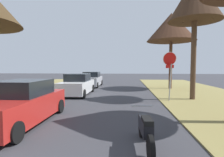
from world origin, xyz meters
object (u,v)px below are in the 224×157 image
object	(u,v)px
parked_sedan_silver	(92,80)
stop_sign_far	(170,66)
street_tree_right_far	(171,27)
street_tree_right_mid_b	(195,0)
parked_sedan_red	(21,104)
parked_motorcycle	(145,129)
parked_sedan_white	(77,85)

from	to	relation	value
parked_sedan_silver	stop_sign_far	bearing A→B (deg)	-51.75
street_tree_right_far	street_tree_right_mid_b	bearing A→B (deg)	-89.67
parked_sedan_red	parked_sedan_silver	bearing A→B (deg)	90.18
parked_sedan_red	parked_motorcycle	bearing A→B (deg)	-20.80
stop_sign_far	parked_sedan_white	size ratio (longest dim) A/B	0.66
street_tree_right_mid_b	parked_sedan_red	bearing A→B (deg)	-145.37
stop_sign_far	parked_motorcycle	distance (m)	7.04
street_tree_right_mid_b	parked_sedan_white	xyz separation A→B (m)	(-7.92, 1.64, -5.49)
street_tree_right_mid_b	parked_sedan_silver	size ratio (longest dim) A/B	1.71
parked_sedan_white	stop_sign_far	bearing A→B (deg)	-19.95
stop_sign_far	parked_sedan_white	distance (m)	6.89
parked_sedan_silver	parked_motorcycle	bearing A→B (deg)	-73.32
parked_sedan_red	parked_sedan_white	world-z (taller)	same
stop_sign_far	parked_sedan_white	bearing A→B (deg)	160.05
street_tree_right_mid_b	parked_motorcycle	bearing A→B (deg)	-116.81
parked_sedan_white	parked_sedan_red	bearing A→B (deg)	-90.60
stop_sign_far	parked_sedan_silver	distance (m)	10.52
parked_sedan_red	parked_motorcycle	distance (m)	4.67
street_tree_right_far	parked_sedan_silver	distance (m)	9.62
parked_sedan_white	parked_motorcycle	bearing A→B (deg)	-64.06
street_tree_right_far	parked_sedan_red	size ratio (longest dim) A/B	1.61
street_tree_right_mid_b	street_tree_right_far	size ratio (longest dim) A/B	1.07
stop_sign_far	parked_motorcycle	world-z (taller)	stop_sign_far
parked_sedan_silver	parked_motorcycle	size ratio (longest dim) A/B	2.16
parked_sedan_silver	parked_motorcycle	distance (m)	15.35
parked_sedan_silver	street_tree_right_mid_b	bearing A→B (deg)	-43.12
stop_sign_far	parked_sedan_silver	size ratio (longest dim) A/B	0.66
parked_motorcycle	parked_sedan_red	bearing A→B (deg)	159.20
parked_motorcycle	parked_sedan_white	bearing A→B (deg)	115.94
parked_sedan_silver	parked_motorcycle	world-z (taller)	parked_sedan_silver
street_tree_right_mid_b	street_tree_right_far	world-z (taller)	street_tree_right_mid_b
stop_sign_far	street_tree_right_far	xyz separation A→B (m)	(1.55, 6.59, 3.66)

